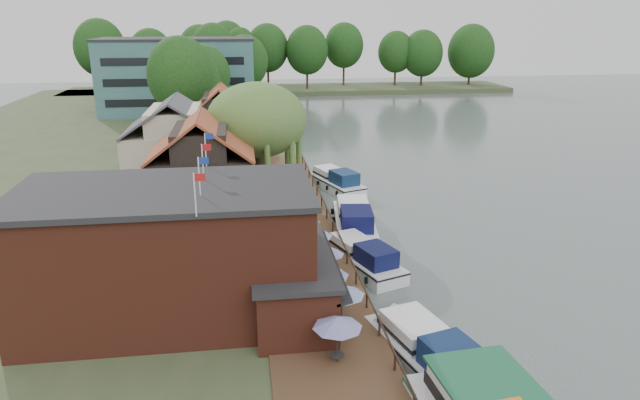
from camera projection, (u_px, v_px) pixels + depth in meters
name	position (u px, v px, depth m)	size (l,w,h in m)	color
ground	(444.00, 302.00, 34.93)	(260.00, 260.00, 0.00)	#4B5655
land_bank	(80.00, 168.00, 63.81)	(50.00, 140.00, 1.00)	#384728
quay_deck	(297.00, 234.00, 42.98)	(6.00, 50.00, 0.10)	#47301E
quay_rail	(332.00, 224.00, 43.66)	(0.20, 49.00, 1.00)	black
pub	(206.00, 251.00, 30.71)	(20.00, 11.00, 7.30)	maroon
hotel_block	(178.00, 75.00, 95.79)	(25.40, 12.40, 12.30)	#38666B
cottage_a	(203.00, 170.00, 44.53)	(8.60, 7.60, 8.50)	black
cottage_b	(176.00, 144.00, 53.56)	(9.60, 8.60, 8.50)	beige
cottage_c	(222.00, 125.00, 62.56)	(7.60, 7.60, 8.50)	black
willow	(258.00, 143.00, 49.54)	(8.60, 8.60, 10.43)	#476B2D
umbrella_0	(337.00, 339.00, 26.67)	(2.36, 2.36, 2.38)	navy
umbrella_1	(342.00, 306.00, 29.73)	(2.40, 2.40, 2.38)	navy
umbrella_2	(328.00, 286.00, 31.91)	(2.40, 2.40, 2.38)	navy
umbrella_3	(328.00, 264.00, 34.74)	(1.96, 1.96, 2.38)	navy
umbrella_4	(315.00, 245.00, 37.61)	(2.30, 2.30, 2.38)	#1A4793
umbrella_5	(306.00, 231.00, 40.08)	(2.07, 2.07, 2.38)	#1B2C98
cruiser_0	(431.00, 350.00, 27.75)	(3.25, 10.06, 2.44)	silver
cruiser_1	(362.00, 253.00, 39.34)	(2.93, 9.07, 2.16)	white
cruiser_2	(354.00, 217.00, 45.78)	(3.42, 10.56, 2.59)	white
cruiser_3	(336.00, 178.00, 57.40)	(3.01, 9.31, 2.23)	white
bank_tree_0	(182.00, 92.00, 70.05)	(8.17, 8.17, 13.53)	#143811
bank_tree_1	(191.00, 90.00, 79.13)	(8.38, 8.38, 11.75)	#143811
bank_tree_2	(204.00, 84.00, 86.60)	(7.99, 7.99, 11.73)	#143811
bank_tree_3	(245.00, 70.00, 103.93)	(8.34, 8.34, 12.61)	#143811
bank_tree_4	(214.00, 62.00, 109.70)	(8.56, 8.56, 14.54)	#143811
bank_tree_5	(241.00, 60.00, 120.51)	(6.04, 6.04, 13.50)	#143811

